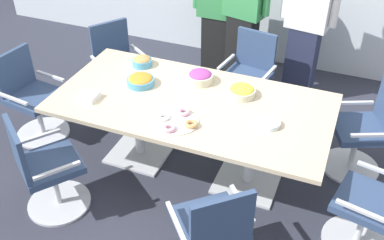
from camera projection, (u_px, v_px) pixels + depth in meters
ground_plane at (192, 167)px, 4.35m from camera, size 10.00×10.00×0.01m
conference_table at (192, 113)px, 3.98m from camera, size 2.40×1.20×0.75m
office_chair_0 at (374, 210)px, 3.35m from camera, size 0.64×0.64×0.91m
office_chair_1 at (364, 134)px, 4.10m from camera, size 0.71×0.71×0.91m
office_chair_2 at (248, 80)px, 4.87m from camera, size 0.62×0.62×0.91m
office_chair_3 at (119, 69)px, 5.06m from camera, size 0.75×0.75×0.91m
office_chair_4 at (32, 100)px, 4.55m from camera, size 0.61×0.61×0.91m
office_chair_5 at (45, 171)px, 3.70m from camera, size 0.76×0.76×0.91m
office_chair_6 at (212, 235)px, 3.17m from camera, size 0.76×0.76×0.91m
person_standing_0 at (217, 10)px, 5.22m from camera, size 0.61×0.22×1.69m
person_standing_1 at (244, 8)px, 4.98m from camera, size 0.61×0.32×1.89m
person_standing_2 at (308, 20)px, 4.78m from camera, size 0.62×0.29×1.84m
snack_bowl_candy_mix at (200, 77)px, 4.14m from camera, size 0.24×0.24×0.12m
snack_bowl_cookies at (142, 61)px, 4.40m from camera, size 0.19×0.19×0.10m
snack_bowl_chips_orange at (141, 80)px, 4.11m from camera, size 0.25×0.25×0.09m
snack_bowl_chips_yellow at (242, 91)px, 3.96m from camera, size 0.24×0.24×0.10m
donut_platter at (177, 121)px, 3.65m from camera, size 0.36×0.35×0.04m
plate_stack at (269, 123)px, 3.61m from camera, size 0.18×0.18×0.04m
napkin_pile at (89, 96)px, 3.92m from camera, size 0.15×0.15×0.05m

